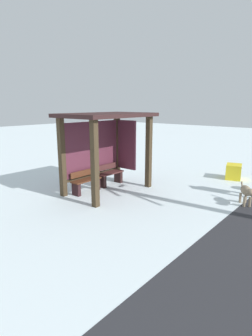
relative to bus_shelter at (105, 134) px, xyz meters
name	(u,v)px	position (x,y,z in m)	size (l,w,h in m)	color
ground_plane	(108,191)	(-0.10, -0.20, -1.92)	(60.00, 60.00, 0.00)	white
bus_shelter	(105,134)	(0.00, 0.00, 0.00)	(3.06, 1.96, 2.62)	#3D301F
bench_left_inside	(86,183)	(-0.69, 0.27, -1.59)	(1.07, 0.38, 0.73)	#532C19
bench_center_inside	(110,176)	(0.48, 0.27, -1.58)	(1.07, 0.39, 0.75)	#4B2726
dog	(247,192)	(1.50, -4.24, -1.51)	(0.75, 0.58, 0.61)	gray
grit_bin	(234,172)	(4.25, -2.92, -1.63)	(0.70, 0.56, 0.58)	yellow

